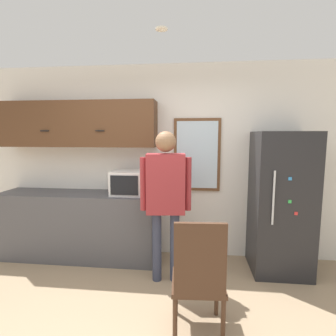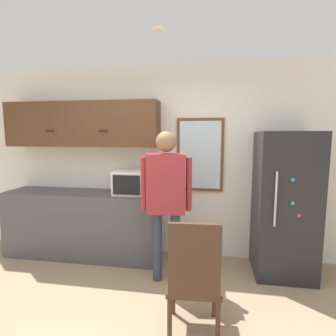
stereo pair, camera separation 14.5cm
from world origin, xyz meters
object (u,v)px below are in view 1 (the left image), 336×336
refrigerator (281,203)px  person (166,191)px  microwave (131,183)px  chair (199,275)px

refrigerator → person: bearing=-164.1°
person → microwave: bearing=132.6°
person → refrigerator: size_ratio=1.00×
person → chair: bearing=-72.0°
refrigerator → microwave: bearing=178.2°
person → chair: size_ratio=1.68×
refrigerator → chair: size_ratio=1.68×
microwave → person: 0.70m
microwave → chair: bearing=-55.7°
chair → microwave: bearing=-59.2°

